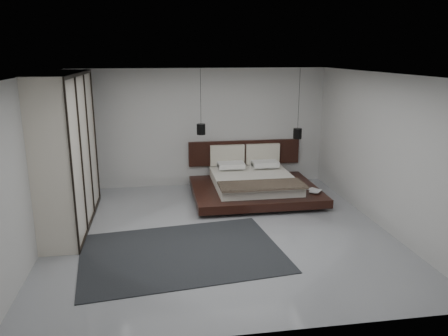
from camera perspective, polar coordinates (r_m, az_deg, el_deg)
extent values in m
plane|color=gray|center=(7.99, -0.55, -8.31)|extent=(6.00, 6.00, 0.00)
plane|color=white|center=(7.36, -0.61, 12.17)|extent=(6.00, 6.00, 0.00)
plane|color=#B6B6B3|center=(10.47, -2.97, 5.25)|extent=(6.00, 0.00, 6.00)
plane|color=#B6B6B3|center=(4.74, 4.74, -6.82)|extent=(6.00, 0.00, 6.00)
plane|color=#B6B6B3|center=(7.72, -23.17, 0.58)|extent=(0.00, 6.00, 6.00)
plane|color=#B6B6B3|center=(8.51, 19.85, 2.14)|extent=(0.00, 6.00, 6.00)
cube|color=black|center=(10.07, -19.58, 3.44)|extent=(0.05, 0.90, 2.60)
cube|color=black|center=(9.77, 4.04, -3.71)|extent=(2.15, 1.76, 0.08)
cube|color=black|center=(9.73, 4.06, -3.00)|extent=(2.74, 2.25, 0.18)
cube|color=silver|center=(9.79, 3.91, -1.69)|extent=(1.76, 1.96, 0.22)
cube|color=black|center=(9.05, 4.99, -2.24)|extent=(1.78, 0.68, 0.05)
cube|color=white|center=(10.38, 0.81, 0.26)|extent=(0.61, 0.39, 0.12)
cube|color=white|center=(10.55, 5.21, 0.44)|extent=(0.61, 0.39, 0.12)
cube|color=white|center=(10.24, 0.94, 0.40)|extent=(0.61, 0.39, 0.12)
cube|color=white|center=(10.40, 5.40, 0.57)|extent=(0.61, 0.39, 0.12)
cube|color=black|center=(10.71, 2.68, 2.03)|extent=(2.74, 0.08, 0.60)
cube|color=beige|center=(10.56, 0.43, 1.69)|extent=(0.83, 0.10, 0.50)
cube|color=beige|center=(10.73, 5.08, 1.85)|extent=(0.83, 0.10, 0.50)
imported|color=#99724C|center=(9.57, 11.31, -2.94)|extent=(0.31, 0.33, 0.03)
imported|color=#99724C|center=(9.53, 11.27, -2.87)|extent=(0.34, 0.35, 0.02)
cylinder|color=black|center=(9.70, -3.07, 9.26)|extent=(0.01, 0.01, 1.20)
cylinder|color=black|center=(9.80, -3.02, 5.08)|extent=(0.20, 0.20, 0.24)
cylinder|color=#FFE0B2|center=(9.82, -3.01, 4.48)|extent=(0.15, 0.15, 0.01)
cylinder|color=black|center=(10.19, 9.77, 8.88)|extent=(0.01, 0.01, 1.36)
cylinder|color=black|center=(10.30, 9.57, 4.46)|extent=(0.20, 0.20, 0.24)
cylinder|color=#FFE0B2|center=(10.32, 9.55, 3.89)|extent=(0.15, 0.15, 0.01)
cube|color=silver|center=(8.46, -19.88, 2.09)|extent=(0.65, 2.81, 2.81)
cube|color=black|center=(8.22, -18.39, 11.57)|extent=(0.03, 2.81, 0.06)
cube|color=black|center=(8.79, -16.93, -6.58)|extent=(0.03, 2.81, 0.06)
cube|color=black|center=(7.05, -19.24, -0.28)|extent=(0.03, 0.05, 2.81)
cube|color=black|center=(7.95, -18.11, 1.46)|extent=(0.03, 0.05, 2.81)
cube|color=black|center=(8.85, -17.20, 2.85)|extent=(0.03, 0.05, 2.81)
cube|color=black|center=(9.76, -16.46, 3.98)|extent=(0.03, 0.05, 2.81)
cube|color=black|center=(7.23, -5.56, -10.96)|extent=(3.42, 2.62, 0.01)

